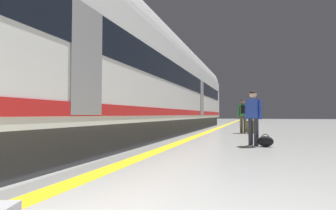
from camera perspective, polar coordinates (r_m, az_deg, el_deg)
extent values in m
cube|color=yellow|center=(10.06, 5.21, -7.30)|extent=(0.36, 80.00, 0.01)
cube|color=slate|center=(10.13, 3.62, -7.27)|extent=(0.53, 80.00, 0.01)
cube|color=#38383D|center=(9.40, -9.02, -5.53)|extent=(2.67, 28.07, 0.70)
cube|color=white|center=(9.46, -8.95, 5.42)|extent=(2.90, 29.24, 2.90)
cylinder|color=white|center=(9.74, -8.90, 13.61)|extent=(2.84, 28.66, 2.84)
cube|color=black|center=(9.51, -8.94, 7.51)|extent=(2.93, 27.49, 0.80)
cube|color=red|center=(9.38, -8.99, -1.56)|extent=(2.94, 28.66, 0.24)
cone|color=white|center=(24.65, 8.31, 0.17)|extent=(2.76, 2.60, 2.75)
cube|color=gray|center=(4.97, -17.38, 9.49)|extent=(0.02, 0.90, 2.00)
cube|color=gray|center=(15.21, 7.56, 1.60)|extent=(0.02, 0.90, 2.00)
cylinder|color=brown|center=(13.42, 15.96, -4.16)|extent=(0.14, 0.14, 0.84)
cylinder|color=brown|center=(13.47, 16.69, -4.14)|extent=(0.14, 0.14, 0.84)
cube|color=#338C4C|center=(13.44, 16.29, -1.08)|extent=(0.39, 0.30, 0.60)
cylinder|color=#338C4C|center=(13.39, 15.38, -1.30)|extent=(0.09, 0.09, 0.56)
cylinder|color=#338C4C|center=(13.51, 17.17, -1.29)|extent=(0.09, 0.09, 0.56)
sphere|color=#A37556|center=(13.45, 16.27, 0.75)|extent=(0.22, 0.22, 0.22)
sphere|color=black|center=(13.46, 16.27, 0.86)|extent=(0.20, 0.20, 0.20)
cube|color=black|center=(13.30, 16.48, -0.98)|extent=(0.29, 0.22, 0.40)
cube|color=#596038|center=(13.12, 17.68, -4.57)|extent=(0.44, 0.39, 0.55)
cube|color=#596038|center=(13.22, 17.41, -4.84)|extent=(0.27, 0.18, 0.30)
cylinder|color=black|center=(13.00, 17.31, -5.93)|extent=(0.05, 0.06, 0.06)
cylinder|color=black|center=(13.15, 18.38, -5.87)|extent=(0.05, 0.06, 0.06)
cylinder|color=#383842|center=(8.07, 17.85, -5.64)|extent=(0.13, 0.13, 0.80)
cylinder|color=#383842|center=(8.00, 18.99, -5.66)|extent=(0.13, 0.13, 0.80)
cube|color=blue|center=(8.02, 18.36, -0.75)|extent=(0.37, 0.30, 0.57)
cylinder|color=blue|center=(8.11, 17.02, -1.11)|extent=(0.09, 0.09, 0.53)
cylinder|color=blue|center=(7.95, 19.79, -1.06)|extent=(0.09, 0.09, 0.53)
sphere|color=beige|center=(8.04, 18.32, 2.18)|extent=(0.21, 0.21, 0.21)
sphere|color=black|center=(8.04, 18.32, 2.35)|extent=(0.19, 0.19, 0.19)
ellipsoid|color=black|center=(7.85, 20.79, -7.54)|extent=(0.44, 0.26, 0.30)
torus|color=black|center=(7.84, 20.78, -6.82)|extent=(0.22, 0.02, 0.22)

